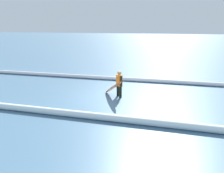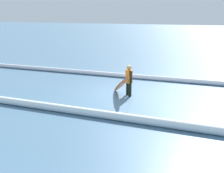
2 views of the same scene
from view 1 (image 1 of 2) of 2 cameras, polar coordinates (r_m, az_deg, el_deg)
name	(u,v)px [view 1 (image 1 of 2)]	position (r m, az deg, el deg)	size (l,w,h in m)	color
ground_plane	(115,97)	(12.56, 0.86, -2.47)	(136.67, 136.67, 0.00)	#466985
surfer	(119,83)	(12.32, 1.78, 0.97)	(0.37, 0.47, 1.42)	black
surfboard	(113,87)	(12.21, 0.27, -0.23)	(1.42, 1.85, 1.17)	#E55926
wave_crest_foreground	(145,80)	(15.69, 7.99, 1.56)	(0.25, 0.25, 25.32)	white
wave_crest_midground	(146,122)	(9.25, 8.29, -8.49)	(0.30, 0.30, 15.71)	white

